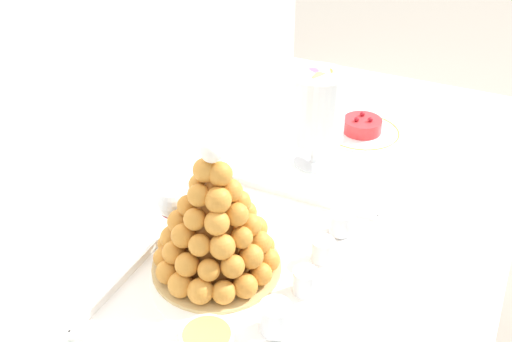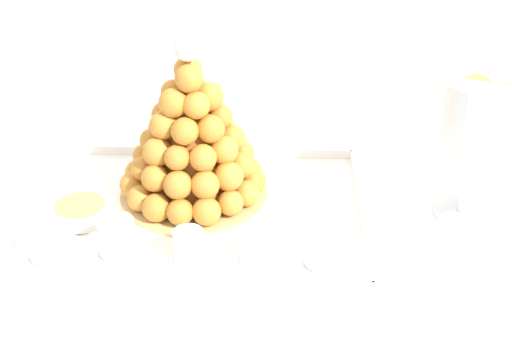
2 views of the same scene
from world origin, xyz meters
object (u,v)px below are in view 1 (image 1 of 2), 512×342
(macaron_goblet, at_px, (316,108))
(dessert_cup_mid_right, at_px, (323,251))
(serving_tray, at_px, (241,273))
(dessert_cup_right, at_px, (341,224))
(dessert_cup_mid_left, at_px, (275,318))
(dessert_cup_centre, at_px, (305,282))
(wine_glass, at_px, (173,203))
(croquembouche, at_px, (215,224))
(fruit_tart_plate, at_px, (362,129))
(creme_brulee_ramekin, at_px, (207,339))

(macaron_goblet, bearing_deg, dessert_cup_mid_right, -156.33)
(serving_tray, distance_m, macaron_goblet, 0.49)
(dessert_cup_mid_right, bearing_deg, serving_tray, 129.26)
(dessert_cup_right, bearing_deg, dessert_cup_mid_left, 177.41)
(dessert_cup_centre, distance_m, dessert_cup_right, 0.21)
(dessert_cup_mid_left, height_order, wine_glass, wine_glass)
(croquembouche, bearing_deg, dessert_cup_mid_right, -57.95)
(serving_tray, xyz_separation_m, dessert_cup_right, (0.21, -0.14, 0.03))
(croquembouche, xyz_separation_m, fruit_tart_plate, (0.68, -0.10, -0.10))
(dessert_cup_right, bearing_deg, dessert_cup_mid_right, 177.42)
(fruit_tart_plate, bearing_deg, serving_tray, 176.28)
(serving_tray, relative_size, dessert_cup_mid_right, 11.68)
(croquembouche, relative_size, macaron_goblet, 1.11)
(croquembouche, xyz_separation_m, dessert_cup_mid_right, (0.12, -0.19, -0.09))
(wine_glass, bearing_deg, dessert_cup_mid_left, -114.92)
(dessert_cup_centre, height_order, fruit_tart_plate, dessert_cup_centre)
(dessert_cup_mid_right, bearing_deg, croquembouche, 122.05)
(wine_glass, bearing_deg, dessert_cup_mid_right, -75.26)
(dessert_cup_right, height_order, wine_glass, wine_glass)
(dessert_cup_mid_right, bearing_deg, macaron_goblet, 23.67)
(dessert_cup_mid_left, relative_size, wine_glass, 0.39)
(serving_tray, bearing_deg, dessert_cup_mid_left, -131.35)
(dessert_cup_right, distance_m, creme_brulee_ramekin, 0.42)
(dessert_cup_mid_left, bearing_deg, dessert_cup_right, -2.59)
(creme_brulee_ramekin, height_order, macaron_goblet, macaron_goblet)
(fruit_tart_plate, bearing_deg, dessert_cup_centre, -172.20)
(macaron_goblet, relative_size, wine_glass, 1.77)
(dessert_cup_centre, relative_size, fruit_tart_plate, 0.24)
(croquembouche, distance_m, macaron_goblet, 0.47)
(creme_brulee_ramekin, xyz_separation_m, fruit_tart_plate, (0.87, -0.01, -0.01))
(fruit_tart_plate, bearing_deg, dessert_cup_mid_left, -174.18)
(dessert_cup_mid_left, bearing_deg, wine_glass, 65.08)
(dessert_cup_mid_left, bearing_deg, creme_brulee_ramekin, 131.76)
(serving_tray, xyz_separation_m, croquembouche, (-0.01, 0.05, 0.11))
(dessert_cup_mid_right, distance_m, creme_brulee_ramekin, 0.32)
(dessert_cup_centre, xyz_separation_m, creme_brulee_ramekin, (-0.20, 0.11, -0.01))
(croquembouche, relative_size, creme_brulee_ramekin, 3.11)
(croquembouche, bearing_deg, serving_tray, -82.03)
(dessert_cup_centre, distance_m, macaron_goblet, 0.50)
(dessert_cup_mid_right, bearing_deg, fruit_tart_plate, 9.02)
(dessert_cup_mid_left, xyz_separation_m, creme_brulee_ramekin, (-0.08, 0.09, -0.01))
(fruit_tart_plate, relative_size, wine_glass, 1.44)
(croquembouche, xyz_separation_m, dessert_cup_right, (0.22, -0.19, -0.09))
(serving_tray, height_order, macaron_goblet, macaron_goblet)
(dessert_cup_right, bearing_deg, macaron_goblet, 32.37)
(fruit_tart_plate, height_order, wine_glass, wine_glass)
(croquembouche, bearing_deg, macaron_goblet, -3.62)
(creme_brulee_ramekin, bearing_deg, wine_glass, 42.21)
(serving_tray, bearing_deg, wine_glass, 80.55)
(croquembouche, xyz_separation_m, dessert_cup_mid_left, (-0.10, -0.18, -0.08))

